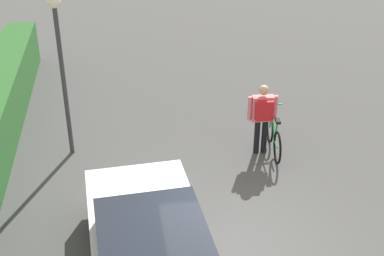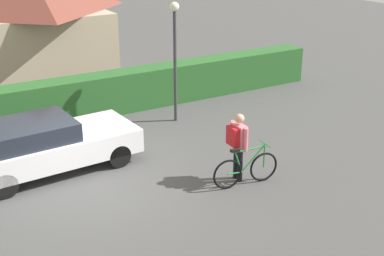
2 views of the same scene
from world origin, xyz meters
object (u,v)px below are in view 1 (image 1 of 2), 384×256
street_lamp (60,54)px  bicycle (274,136)px  parked_car_near (151,249)px  person_rider (263,113)px

street_lamp → bicycle: bearing=-98.3°
parked_car_near → street_lamp: size_ratio=1.17×
parked_car_near → bicycle: (3.78, -3.17, -0.31)m
bicycle → person_rider: 0.70m
parked_car_near → street_lamp: 4.99m
parked_car_near → street_lamp: (4.46, 1.46, 1.71)m
parked_car_near → person_rider: size_ratio=2.55×
bicycle → person_rider: bearing=97.4°
parked_car_near → person_rider: 4.71m
parked_car_near → street_lamp: street_lamp is taller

